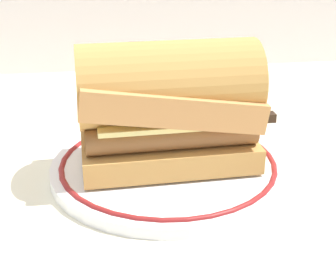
# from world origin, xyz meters

# --- Properties ---
(ground_plane) EXTENTS (1.50, 1.50, 0.00)m
(ground_plane) POSITION_xyz_m (0.00, 0.00, 0.00)
(ground_plane) COLOR #EFE8CB
(plate) EXTENTS (0.25, 0.25, 0.01)m
(plate) POSITION_xyz_m (0.02, 0.01, 0.01)
(plate) COLOR white
(plate) RESTS_ON ground_plane
(sausage_sandwich) EXTENTS (0.19, 0.11, 0.13)m
(sausage_sandwich) POSITION_xyz_m (0.02, 0.01, 0.08)
(sausage_sandwich) COLOR tan
(sausage_sandwich) RESTS_ON plate
(butter_knife) EXTENTS (0.16, 0.02, 0.01)m
(butter_knife) POSITION_xyz_m (0.12, 0.14, 0.00)
(butter_knife) COLOR silver
(butter_knife) RESTS_ON ground_plane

